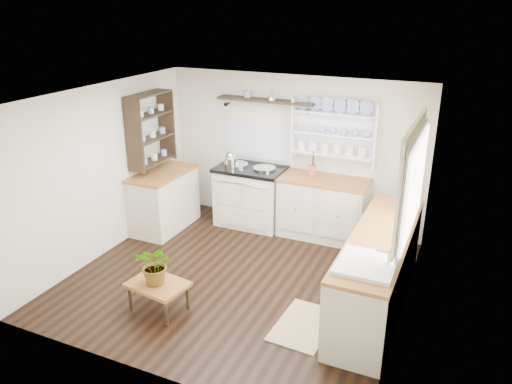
# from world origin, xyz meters

# --- Properties ---
(floor) EXTENTS (4.00, 3.80, 0.01)m
(floor) POSITION_xyz_m (0.00, 0.00, 0.00)
(floor) COLOR black
(floor) RESTS_ON ground
(wall_back) EXTENTS (4.00, 0.02, 2.30)m
(wall_back) POSITION_xyz_m (0.00, 1.90, 1.15)
(wall_back) COLOR beige
(wall_back) RESTS_ON ground
(wall_right) EXTENTS (0.02, 3.80, 2.30)m
(wall_right) POSITION_xyz_m (2.00, 0.00, 1.15)
(wall_right) COLOR beige
(wall_right) RESTS_ON ground
(wall_left) EXTENTS (0.02, 3.80, 2.30)m
(wall_left) POSITION_xyz_m (-2.00, 0.00, 1.15)
(wall_left) COLOR beige
(wall_left) RESTS_ON ground
(ceiling) EXTENTS (4.00, 3.80, 0.01)m
(ceiling) POSITION_xyz_m (0.00, 0.00, 2.30)
(ceiling) COLOR white
(ceiling) RESTS_ON wall_back
(window) EXTENTS (0.08, 1.55, 1.22)m
(window) POSITION_xyz_m (1.95, 0.15, 1.56)
(window) COLOR white
(window) RESTS_ON wall_right
(aga_cooker) EXTENTS (1.04, 0.72, 0.96)m
(aga_cooker) POSITION_xyz_m (-0.55, 1.57, 0.47)
(aga_cooker) COLOR beige
(aga_cooker) RESTS_ON floor
(back_cabinets) EXTENTS (1.27, 0.63, 0.90)m
(back_cabinets) POSITION_xyz_m (0.60, 1.60, 0.46)
(back_cabinets) COLOR beige
(back_cabinets) RESTS_ON floor
(right_cabinets) EXTENTS (0.62, 2.43, 0.90)m
(right_cabinets) POSITION_xyz_m (1.70, 0.10, 0.46)
(right_cabinets) COLOR beige
(right_cabinets) RESTS_ON floor
(belfast_sink) EXTENTS (0.55, 0.60, 0.45)m
(belfast_sink) POSITION_xyz_m (1.70, -0.65, 0.80)
(belfast_sink) COLOR white
(belfast_sink) RESTS_ON right_cabinets
(left_cabinets) EXTENTS (0.62, 1.13, 0.90)m
(left_cabinets) POSITION_xyz_m (-1.70, 0.90, 0.46)
(left_cabinets) COLOR beige
(left_cabinets) RESTS_ON floor
(plate_rack) EXTENTS (1.20, 0.22, 0.90)m
(plate_rack) POSITION_xyz_m (0.65, 1.86, 1.56)
(plate_rack) COLOR white
(plate_rack) RESTS_ON wall_back
(high_shelf) EXTENTS (1.50, 0.29, 0.16)m
(high_shelf) POSITION_xyz_m (-0.40, 1.78, 1.91)
(high_shelf) COLOR black
(high_shelf) RESTS_ON wall_back
(left_shelving) EXTENTS (0.28, 0.80, 1.05)m
(left_shelving) POSITION_xyz_m (-1.84, 0.90, 1.55)
(left_shelving) COLOR black
(left_shelving) RESTS_ON wall_left
(kettle) EXTENTS (0.19, 0.19, 0.23)m
(kettle) POSITION_xyz_m (-0.83, 1.45, 1.05)
(kettle) COLOR silver
(kettle) RESTS_ON aga_cooker
(utensil_crock) EXTENTS (0.12, 0.12, 0.14)m
(utensil_crock) POSITION_xyz_m (0.38, 1.68, 0.98)
(utensil_crock) COLOR #A1513B
(utensil_crock) RESTS_ON back_cabinets
(center_table) EXTENTS (0.70, 0.54, 0.35)m
(center_table) POSITION_xyz_m (-0.51, -1.00, 0.30)
(center_table) COLOR brown
(center_table) RESTS_ON floor
(potted_plant) EXTENTS (0.42, 0.36, 0.46)m
(potted_plant) POSITION_xyz_m (-0.51, -1.00, 0.58)
(potted_plant) COLOR #3F7233
(potted_plant) RESTS_ON center_table
(floor_rug) EXTENTS (0.59, 0.87, 0.02)m
(floor_rug) POSITION_xyz_m (1.08, -0.61, 0.01)
(floor_rug) COLOR #9A745A
(floor_rug) RESTS_ON floor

